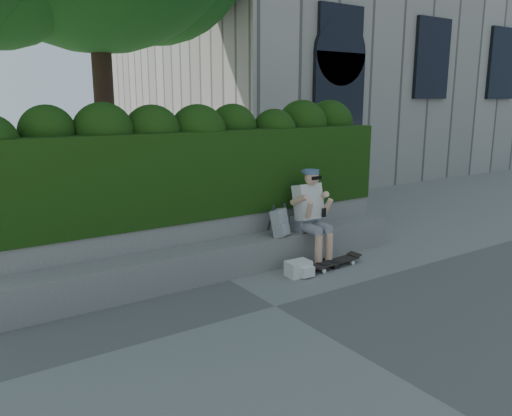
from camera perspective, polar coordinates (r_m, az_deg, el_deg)
ground at (r=5.95m, az=2.19°, el=-11.15°), size 80.00×80.00×0.00m
bench_ledge at (r=6.86m, az=-3.96°, el=-5.96°), size 6.00×0.45×0.45m
planter_wall at (r=7.21m, az=-5.87°, el=-3.83°), size 6.00×0.50×0.75m
hedge at (r=7.21m, az=-6.88°, el=4.07°), size 6.00×1.00×1.20m
person at (r=7.36m, az=6.27°, el=-0.48°), size 0.40×0.76×1.38m
skateboard at (r=7.32m, az=8.92°, el=-6.13°), size 0.86×0.27×0.09m
backpack_plaid at (r=7.14m, az=2.77°, el=-1.70°), size 0.30×0.24×0.39m
backpack_ground at (r=6.90m, az=4.86°, el=-6.90°), size 0.34×0.24×0.21m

